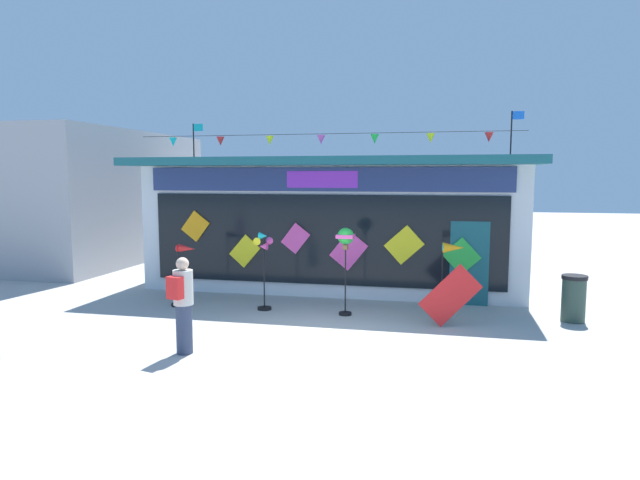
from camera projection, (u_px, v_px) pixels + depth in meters
ground_plane at (314, 340)px, 10.42m from camera, size 80.00×80.00×0.00m
kite_shop_building at (342, 219)px, 16.43m from camera, size 10.29×6.39×4.82m
wind_spinner_far_left at (184, 267)px, 13.01m from camera, size 0.68×0.38×1.47m
wind_spinner_left at (263, 257)px, 12.60m from camera, size 0.41×0.32×1.80m
wind_spinner_center_left at (346, 243)px, 12.10m from camera, size 0.37×0.37×1.94m
wind_spinner_center_right at (450, 263)px, 11.79m from camera, size 0.62×0.31×1.66m
person_near_camera at (183, 303)px, 9.52m from camera, size 0.37×0.47×1.68m
trash_bin at (574, 298)px, 11.69m from camera, size 0.52×0.52×0.99m
display_kite_on_ground at (450, 295)px, 11.27m from camera, size 1.29×0.25×1.29m
neighbour_building at (61, 196)px, 20.62m from camera, size 7.27×8.76×4.61m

